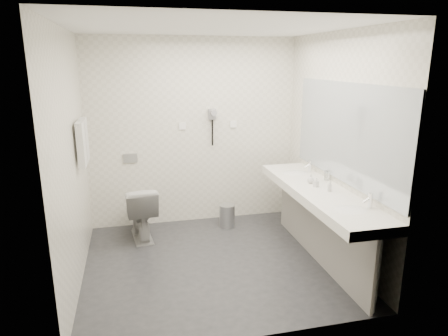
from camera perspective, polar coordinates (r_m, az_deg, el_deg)
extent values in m
plane|color=#2A2A2F|center=(4.58, -1.43, -13.38)|extent=(2.80, 2.80, 0.00)
plane|color=white|center=(4.05, -1.68, 19.55)|extent=(2.80, 2.80, 0.00)
plane|color=silver|center=(5.39, -4.37, 5.04)|extent=(2.80, 0.00, 2.80)
plane|color=silver|center=(2.92, 3.66, -3.54)|extent=(2.80, 0.00, 2.80)
plane|color=silver|center=(4.10, -21.08, 0.89)|extent=(0.00, 2.60, 2.60)
plane|color=silver|center=(4.62, 15.72, 2.85)|extent=(0.00, 2.60, 2.60)
cube|color=white|center=(4.44, 13.42, -3.51)|extent=(0.55, 2.20, 0.10)
cube|color=gray|center=(4.60, 13.38, -8.51)|extent=(0.03, 2.15, 0.75)
cylinder|color=silver|center=(3.82, 20.92, -14.26)|extent=(0.06, 0.06, 0.75)
cylinder|color=silver|center=(5.49, 8.87, -4.36)|extent=(0.06, 0.06, 0.75)
cube|color=#B2BCC6|center=(4.41, 16.97, 4.83)|extent=(0.02, 2.20, 1.05)
ellipsoid|color=white|center=(3.90, 17.70, -5.92)|extent=(0.40, 0.31, 0.05)
ellipsoid|color=white|center=(4.99, 10.15, -0.85)|extent=(0.40, 0.31, 0.05)
cylinder|color=silver|center=(3.97, 20.23, -4.38)|extent=(0.04, 0.04, 0.15)
cylinder|color=silver|center=(5.05, 12.23, 0.27)|extent=(0.04, 0.04, 0.15)
imported|color=silver|center=(4.47, 13.06, -2.02)|extent=(0.06, 0.06, 0.10)
imported|color=silver|center=(4.59, 12.31, -1.51)|extent=(0.10, 0.10, 0.10)
imported|color=silver|center=(4.35, 14.90, -2.51)|extent=(0.06, 0.06, 0.12)
cylinder|color=silver|center=(4.75, 14.51, -1.05)|extent=(0.06, 0.06, 0.11)
imported|color=white|center=(5.15, -11.90, -6.16)|extent=(0.46, 0.72, 0.69)
cube|color=#B2B5BA|center=(5.38, -13.27, 1.38)|extent=(0.18, 0.02, 0.12)
cylinder|color=#B2B5BA|center=(5.44, 0.44, -6.91)|extent=(0.23, 0.23, 0.30)
cylinder|color=#B2B5BA|center=(5.39, 0.45, -5.37)|extent=(0.21, 0.21, 0.02)
cylinder|color=silver|center=(4.58, -19.95, 6.21)|extent=(0.02, 0.62, 0.02)
cube|color=silver|center=(4.47, -19.76, 3.17)|extent=(0.07, 0.24, 0.48)
cube|color=silver|center=(4.75, -19.42, 3.84)|extent=(0.07, 0.24, 0.48)
cube|color=gray|center=(5.37, -1.72, 7.73)|extent=(0.10, 0.04, 0.14)
cylinder|color=gray|center=(5.30, -1.57, 7.96)|extent=(0.08, 0.14, 0.08)
cylinder|color=black|center=(5.39, -1.66, 5.08)|extent=(0.02, 0.02, 0.35)
cube|color=white|center=(5.35, -5.97, 6.00)|extent=(0.09, 0.02, 0.09)
cube|color=white|center=(5.48, 1.35, 6.29)|extent=(0.09, 0.02, 0.09)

